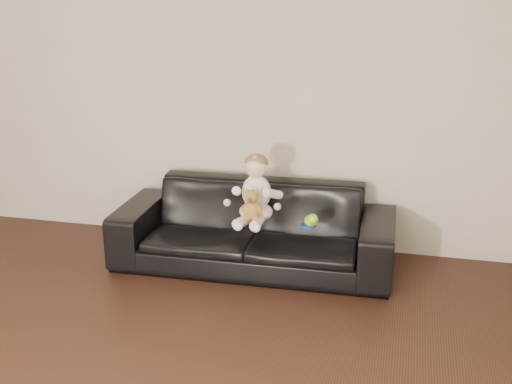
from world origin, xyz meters
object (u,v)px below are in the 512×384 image
(baby, at_px, (256,192))
(toy_green, at_px, (311,221))
(teddy_bear, at_px, (252,205))
(sofa, at_px, (254,227))
(toy_blue_disc, at_px, (308,225))
(toy_rattle, at_px, (312,222))

(baby, xyz_separation_m, toy_green, (0.42, -0.01, -0.18))
(teddy_bear, height_order, toy_green, teddy_bear)
(sofa, bearing_deg, baby, -71.93)
(teddy_bear, height_order, toy_blue_disc, teddy_bear)
(teddy_bear, relative_size, toy_rattle, 3.36)
(toy_green, xyz_separation_m, toy_rattle, (0.00, -0.00, -0.01))
(sofa, xyz_separation_m, toy_rattle, (0.47, -0.13, 0.13))
(toy_blue_disc, bearing_deg, teddy_bear, -161.92)
(baby, relative_size, toy_green, 4.08)
(toy_blue_disc, bearing_deg, baby, 176.42)
(sofa, relative_size, toy_rattle, 30.66)
(sofa, distance_m, toy_blue_disc, 0.48)
(teddy_bear, xyz_separation_m, toy_blue_disc, (0.39, 0.13, -0.17))
(sofa, distance_m, toy_rattle, 0.50)
(toy_blue_disc, bearing_deg, sofa, 162.35)
(sofa, height_order, toy_blue_disc, sofa)
(sofa, xyz_separation_m, toy_blue_disc, (0.44, -0.14, 0.11))
(teddy_bear, xyz_separation_m, toy_rattle, (0.42, 0.14, -0.14))
(sofa, height_order, toy_rattle, sofa)
(baby, xyz_separation_m, toy_blue_disc, (0.40, -0.03, -0.21))
(sofa, xyz_separation_m, baby, (0.04, -0.12, 0.32))
(toy_rattle, bearing_deg, baby, 177.94)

